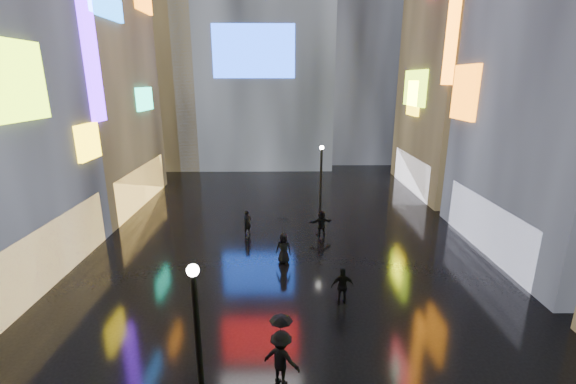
{
  "coord_description": "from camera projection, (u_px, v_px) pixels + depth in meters",
  "views": [
    {
      "loc": [
        -0.2,
        -2.76,
        9.3
      ],
      "look_at": [
        0.0,
        12.0,
        5.0
      ],
      "focal_mm": 24.0,
      "sensor_mm": 36.0,
      "label": 1
    }
  ],
  "objects": [
    {
      "name": "umbrella_2",
      "position": [
        283.0,
        226.0,
        19.79
      ],
      "size": [
        1.31,
        1.32,
        0.88
      ],
      "primitive_type": "imported",
      "rotation": [
        0.0,
        0.0,
        0.48
      ],
      "color": "black",
      "rests_on": "pedestrian_4"
    },
    {
      "name": "building_left_far",
      "position": [
        58.0,
        55.0,
        26.94
      ],
      "size": [
        10.28,
        12.0,
        22.0
      ],
      "color": "black",
      "rests_on": "ground"
    },
    {
      "name": "umbrella_1",
      "position": [
        281.0,
        324.0,
        11.68
      ],
      "size": [
        0.87,
        0.87,
        0.6
      ],
      "primitive_type": "imported",
      "rotation": [
        0.0,
        0.0,
        5.06
      ],
      "color": "black",
      "rests_on": "pedestrian_2"
    },
    {
      "name": "lamp_near",
      "position": [
        199.0,
        347.0,
        9.52
      ],
      "size": [
        0.3,
        0.3,
        5.2
      ],
      "color": "black",
      "rests_on": "ground"
    },
    {
      "name": "lamp_far",
      "position": [
        321.0,
        179.0,
        25.82
      ],
      "size": [
        0.3,
        0.3,
        5.2
      ],
      "color": "black",
      "rests_on": "ground"
    },
    {
      "name": "pedestrian_3",
      "position": [
        343.0,
        286.0,
        16.43
      ],
      "size": [
        0.99,
        0.43,
        1.68
      ],
      "primitive_type": "imported",
      "rotation": [
        0.0,
        0.0,
        3.16
      ],
      "color": "black",
      "rests_on": "ground"
    },
    {
      "name": "ground",
      "position": [
        286.0,
        232.0,
        24.45
      ],
      "size": [
        140.0,
        140.0,
        0.0
      ],
      "primitive_type": "plane",
      "color": "black",
      "rests_on": "ground"
    },
    {
      "name": "pedestrian_6",
      "position": [
        247.0,
        223.0,
        23.91
      ],
      "size": [
        0.67,
        0.65,
        1.55
      ],
      "primitive_type": "imported",
      "rotation": [
        0.0,
        0.0,
        0.73
      ],
      "color": "black",
      "rests_on": "ground"
    },
    {
      "name": "tower_flank_right",
      "position": [
        361.0,
        11.0,
        44.78
      ],
      "size": [
        12.0,
        12.0,
        34.0
      ],
      "primitive_type": "cube",
      "color": "black",
      "rests_on": "ground"
    },
    {
      "name": "tower_flank_left",
      "position": [
        156.0,
        45.0,
        41.76
      ],
      "size": [
        10.0,
        10.0,
        26.0
      ],
      "primitive_type": "cube",
      "color": "black",
      "rests_on": "ground"
    },
    {
      "name": "pedestrian_5",
      "position": [
        321.0,
        223.0,
        23.79
      ],
      "size": [
        1.54,
        0.82,
        1.59
      ],
      "primitive_type": "imported",
      "rotation": [
        0.0,
        0.0,
        3.4
      ],
      "color": "black",
      "rests_on": "ground"
    },
    {
      "name": "building_right_far",
      "position": [
        487.0,
        19.0,
        30.35
      ],
      "size": [
        10.28,
        12.0,
        28.0
      ],
      "color": "black",
      "rests_on": "ground"
    },
    {
      "name": "pedestrian_2",
      "position": [
        281.0,
        358.0,
        12.02
      ],
      "size": [
        1.4,
        1.15,
        1.88
      ],
      "primitive_type": "imported",
      "rotation": [
        0.0,
        0.0,
        2.7
      ],
      "color": "black",
      "rests_on": "ground"
    },
    {
      "name": "pedestrian_4",
      "position": [
        284.0,
        248.0,
        20.14
      ],
      "size": [
        0.9,
        0.68,
        1.65
      ],
      "primitive_type": "imported",
      "rotation": [
        0.0,
        0.0,
        -0.2
      ],
      "color": "black",
      "rests_on": "ground"
    }
  ]
}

